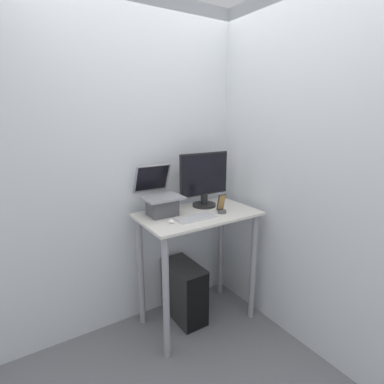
% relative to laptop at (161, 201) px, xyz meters
% --- Properties ---
extents(ground_plane, '(12.00, 12.00, 0.00)m').
position_rel_laptop_xyz_m(ground_plane, '(0.26, -0.40, -1.08)').
color(ground_plane, slate).
extents(wall_back, '(6.00, 0.05, 2.60)m').
position_rel_laptop_xyz_m(wall_back, '(0.26, 0.24, 0.22)').
color(wall_back, silver).
rests_on(wall_back, ground_plane).
extents(wall_side_right, '(0.05, 6.00, 2.60)m').
position_rel_laptop_xyz_m(wall_side_right, '(0.82, -0.40, 0.22)').
color(wall_side_right, silver).
rests_on(wall_side_right, ground_plane).
extents(desk, '(0.94, 0.55, 0.97)m').
position_rel_laptop_xyz_m(desk, '(0.26, -0.13, -0.34)').
color(desk, beige).
rests_on(desk, ground_plane).
extents(laptop, '(0.30, 0.34, 0.38)m').
position_rel_laptop_xyz_m(laptop, '(0.00, 0.00, 0.00)').
color(laptop, '#4C4C51').
rests_on(laptop, desk).
extents(monitor, '(0.47, 0.20, 0.46)m').
position_rel_laptop_xyz_m(monitor, '(0.41, 0.00, 0.11)').
color(monitor, black).
rests_on(monitor, desk).
extents(keyboard, '(0.31, 0.13, 0.02)m').
position_rel_laptop_xyz_m(keyboard, '(0.18, -0.23, -0.10)').
color(keyboard, silver).
rests_on(keyboard, desk).
extents(mouse, '(0.04, 0.06, 0.03)m').
position_rel_laptop_xyz_m(mouse, '(-0.02, -0.21, -0.09)').
color(mouse, white).
rests_on(mouse, desk).
extents(cell_phone, '(0.07, 0.07, 0.15)m').
position_rel_laptop_xyz_m(cell_phone, '(0.42, -0.22, -0.06)').
color(cell_phone, '#4C4C51').
rests_on(cell_phone, desk).
extents(computer_tower, '(0.22, 0.44, 0.50)m').
position_rel_laptop_xyz_m(computer_tower, '(0.18, -0.04, -0.83)').
color(computer_tower, black).
rests_on(computer_tower, ground_plane).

